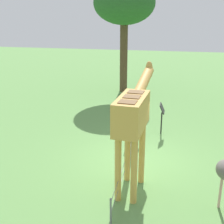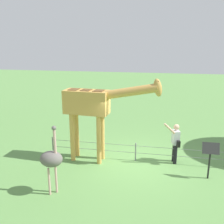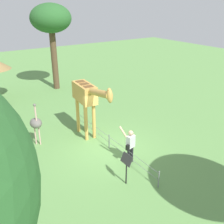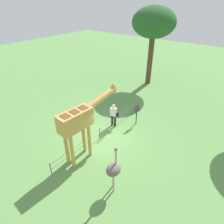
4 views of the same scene
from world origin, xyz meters
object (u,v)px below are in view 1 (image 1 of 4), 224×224
at_px(info_sign, 162,112).
at_px(giraffe, 134,114).
at_px(tree_northeast, 124,4).
at_px(visitor, 134,121).

bearing_deg(info_sign, giraffe, 171.45).
bearing_deg(info_sign, tree_northeast, 22.49).
relative_size(giraffe, tree_northeast, 0.56).
bearing_deg(info_sign, visitor, 137.32).
distance_m(visitor, info_sign, 1.51).
relative_size(giraffe, visitor, 2.22).
bearing_deg(tree_northeast, info_sign, -157.51).
xyz_separation_m(visitor, tree_northeast, (7.77, 1.74, 4.41)).
height_order(giraffe, tree_northeast, tree_northeast).
height_order(tree_northeast, info_sign, tree_northeast).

